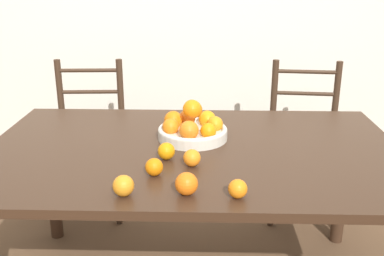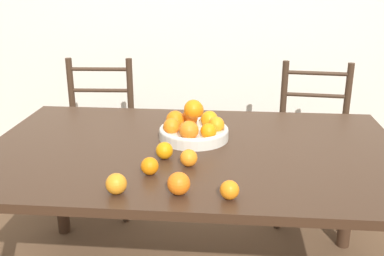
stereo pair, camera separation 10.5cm
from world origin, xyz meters
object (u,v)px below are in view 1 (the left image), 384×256
object	(u,v)px
orange_loose_0	(154,167)
orange_loose_1	(238,189)
orange_loose_4	(186,184)
orange_loose_5	(166,151)
chair_right	(304,143)
fruit_bowl	(192,127)
chair_left	(90,140)
orange_loose_3	(123,186)
orange_loose_2	(191,158)

from	to	relation	value
orange_loose_0	orange_loose_1	bearing A→B (deg)	-29.02
orange_loose_4	orange_loose_5	bearing A→B (deg)	107.30
orange_loose_5	chair_right	xyz separation A→B (m)	(0.76, 0.95, -0.32)
fruit_bowl	orange_loose_1	bearing A→B (deg)	-73.29
chair_right	chair_left	bearing A→B (deg)	-174.84
orange_loose_1	chair_right	world-z (taller)	chair_right
fruit_bowl	orange_loose_4	distance (m)	0.53
orange_loose_4	chair_left	distance (m)	1.45
orange_loose_3	orange_loose_4	bearing A→B (deg)	3.93
orange_loose_0	chair_left	world-z (taller)	chair_left
orange_loose_1	orange_loose_0	bearing A→B (deg)	150.98
orange_loose_1	chair_left	world-z (taller)	chair_left
orange_loose_4	orange_loose_0	bearing A→B (deg)	130.58
orange_loose_2	chair_right	distance (m)	1.25
orange_loose_4	chair_left	bearing A→B (deg)	117.84
orange_loose_1	fruit_bowl	bearing A→B (deg)	106.71
orange_loose_2	orange_loose_0	bearing A→B (deg)	-146.75
orange_loose_4	orange_loose_5	xyz separation A→B (m)	(-0.09, 0.30, -0.00)
orange_loose_2	chair_right	size ratio (longest dim) A/B	0.07
orange_loose_3	orange_loose_4	world-z (taller)	orange_loose_4
orange_loose_5	chair_right	bearing A→B (deg)	51.28
fruit_bowl	orange_loose_2	bearing A→B (deg)	-88.91
orange_loose_5	chair_left	distance (m)	1.15
orange_loose_3	orange_loose_4	xyz separation A→B (m)	(0.21, 0.01, 0.00)
orange_loose_1	orange_loose_2	distance (m)	0.30
orange_loose_2	orange_loose_4	size ratio (longest dim) A/B	0.86
orange_loose_4	fruit_bowl	bearing A→B (deg)	89.60
orange_loose_3	chair_right	xyz separation A→B (m)	(0.88, 1.26, -0.32)
orange_loose_2	chair_left	world-z (taller)	chair_left
chair_left	chair_right	size ratio (longest dim) A/B	1.00
orange_loose_0	orange_loose_5	world-z (taller)	orange_loose_5
orange_loose_0	orange_loose_3	size ratio (longest dim) A/B	0.92
orange_loose_2	chair_left	xyz separation A→B (m)	(-0.67, 1.01, -0.32)
orange_loose_4	orange_loose_5	world-z (taller)	orange_loose_4
chair_right	orange_loose_3	bearing A→B (deg)	-119.71
orange_loose_0	orange_loose_1	world-z (taller)	orange_loose_0
chair_right	orange_loose_4	bearing A→B (deg)	-113.10
fruit_bowl	orange_loose_1	xyz separation A→B (m)	(0.17, -0.55, -0.02)
fruit_bowl	chair_left	world-z (taller)	chair_left
orange_loose_3	orange_loose_5	size ratio (longest dim) A/B	1.04
fruit_bowl	orange_loose_0	size ratio (longest dim) A/B	4.68
orange_loose_2	orange_loose_5	distance (m)	0.12
orange_loose_3	orange_loose_5	bearing A→B (deg)	69.41
fruit_bowl	orange_loose_4	bearing A→B (deg)	-90.40
orange_loose_5	orange_loose_3	bearing A→B (deg)	-110.59
fruit_bowl	orange_loose_4	world-z (taller)	fruit_bowl
orange_loose_0	orange_loose_5	size ratio (longest dim) A/B	0.96
orange_loose_5	chair_right	world-z (taller)	chair_right
orange_loose_0	orange_loose_3	bearing A→B (deg)	-117.94
fruit_bowl	chair_right	distance (m)	1.03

